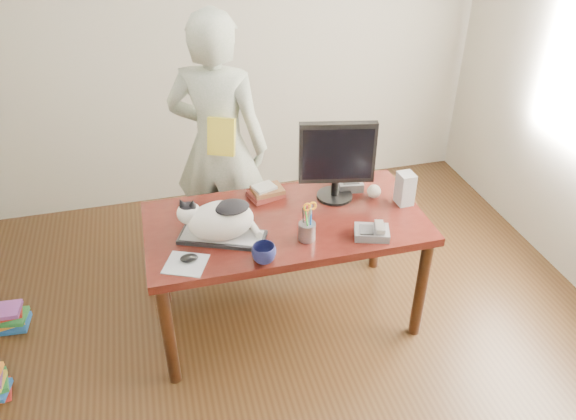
{
  "coord_description": "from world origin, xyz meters",
  "views": [
    {
      "loc": [
        -0.66,
        -1.97,
        2.57
      ],
      "look_at": [
        0.0,
        0.55,
        0.85
      ],
      "focal_mm": 35.0,
      "sensor_mm": 36.0,
      "label": 1
    }
  ],
  "objects_px": {
    "pen_cup": "(307,229)",
    "speaker": "(405,188)",
    "book_pile_b": "(7,318)",
    "phone": "(373,232)",
    "monitor": "(337,157)",
    "cat": "(218,219)",
    "desk": "(283,233)",
    "baseball": "(374,191)",
    "mouse": "(189,258)",
    "book_stack": "(266,192)",
    "keyboard": "(222,237)",
    "coffee_mug": "(264,254)",
    "person": "(219,147)",
    "calculator": "(349,182)"
  },
  "relations": [
    {
      "from": "pen_cup",
      "to": "speaker",
      "type": "height_order",
      "value": "pen_cup"
    },
    {
      "from": "book_pile_b",
      "to": "phone",
      "type": "bearing_deg",
      "value": -16.24
    },
    {
      "from": "monitor",
      "to": "pen_cup",
      "type": "height_order",
      "value": "monitor"
    },
    {
      "from": "cat",
      "to": "speaker",
      "type": "bearing_deg",
      "value": 27.44
    },
    {
      "from": "desk",
      "to": "baseball",
      "type": "distance_m",
      "value": 0.61
    },
    {
      "from": "pen_cup",
      "to": "desk",
      "type": "bearing_deg",
      "value": 102.98
    },
    {
      "from": "mouse",
      "to": "book_stack",
      "type": "height_order",
      "value": "book_stack"
    },
    {
      "from": "keyboard",
      "to": "coffee_mug",
      "type": "xyz_separation_m",
      "value": [
        0.18,
        -0.25,
        0.04
      ]
    },
    {
      "from": "coffee_mug",
      "to": "person",
      "type": "bearing_deg",
      "value": 93.37
    },
    {
      "from": "calculator",
      "to": "person",
      "type": "xyz_separation_m",
      "value": [
        -0.75,
        0.45,
        0.12
      ]
    },
    {
      "from": "desk",
      "to": "book_pile_b",
      "type": "bearing_deg",
      "value": 171.03
    },
    {
      "from": "calculator",
      "to": "book_pile_b",
      "type": "relative_size",
      "value": 0.85
    },
    {
      "from": "coffee_mug",
      "to": "speaker",
      "type": "distance_m",
      "value": 0.99
    },
    {
      "from": "phone",
      "to": "book_stack",
      "type": "height_order",
      "value": "phone"
    },
    {
      "from": "pen_cup",
      "to": "cat",
      "type": "bearing_deg",
      "value": 165.39
    },
    {
      "from": "person",
      "to": "book_pile_b",
      "type": "distance_m",
      "value": 1.71
    },
    {
      "from": "cat",
      "to": "pen_cup",
      "type": "relative_size",
      "value": 1.91
    },
    {
      "from": "mouse",
      "to": "speaker",
      "type": "relative_size",
      "value": 0.55
    },
    {
      "from": "desk",
      "to": "monitor",
      "type": "distance_m",
      "value": 0.56
    },
    {
      "from": "cat",
      "to": "pen_cup",
      "type": "xyz_separation_m",
      "value": [
        0.46,
        -0.12,
        -0.07
      ]
    },
    {
      "from": "mouse",
      "to": "phone",
      "type": "distance_m",
      "value": 1.0
    },
    {
      "from": "monitor",
      "to": "coffee_mug",
      "type": "bearing_deg",
      "value": -126.57
    },
    {
      "from": "monitor",
      "to": "person",
      "type": "height_order",
      "value": "person"
    },
    {
      "from": "cat",
      "to": "person",
      "type": "xyz_separation_m",
      "value": [
        0.13,
        0.81,
        0.01
      ]
    },
    {
      "from": "baseball",
      "to": "calculator",
      "type": "xyz_separation_m",
      "value": [
        -0.1,
        0.17,
        -0.01
      ]
    },
    {
      "from": "speaker",
      "to": "cat",
      "type": "bearing_deg",
      "value": -178.66
    },
    {
      "from": "phone",
      "to": "book_pile_b",
      "type": "relative_size",
      "value": 0.85
    },
    {
      "from": "cat",
      "to": "book_pile_b",
      "type": "distance_m",
      "value": 1.61
    },
    {
      "from": "pen_cup",
      "to": "speaker",
      "type": "distance_m",
      "value": 0.7
    },
    {
      "from": "book_pile_b",
      "to": "book_stack",
      "type": "bearing_deg",
      "value": -2.54
    },
    {
      "from": "cat",
      "to": "calculator",
      "type": "bearing_deg",
      "value": 45.4
    },
    {
      "from": "person",
      "to": "book_stack",
      "type": "bearing_deg",
      "value": 140.53
    },
    {
      "from": "speaker",
      "to": "person",
      "type": "relative_size",
      "value": 0.11
    },
    {
      "from": "speaker",
      "to": "book_pile_b",
      "type": "distance_m",
      "value": 2.6
    },
    {
      "from": "keyboard",
      "to": "person",
      "type": "bearing_deg",
      "value": 105.0
    },
    {
      "from": "baseball",
      "to": "mouse",
      "type": "bearing_deg",
      "value": -163.46
    },
    {
      "from": "cat",
      "to": "book_pile_b",
      "type": "bearing_deg",
      "value": -175.22
    },
    {
      "from": "keyboard",
      "to": "book_pile_b",
      "type": "relative_size",
      "value": 1.94
    },
    {
      "from": "speaker",
      "to": "book_stack",
      "type": "bearing_deg",
      "value": 157.41
    },
    {
      "from": "monitor",
      "to": "baseball",
      "type": "bearing_deg",
      "value": 1.65
    },
    {
      "from": "speaker",
      "to": "baseball",
      "type": "bearing_deg",
      "value": 142.21
    },
    {
      "from": "desk",
      "to": "phone",
      "type": "relative_size",
      "value": 7.27
    },
    {
      "from": "cat",
      "to": "monitor",
      "type": "relative_size",
      "value": 0.9
    },
    {
      "from": "speaker",
      "to": "baseball",
      "type": "distance_m",
      "value": 0.19
    },
    {
      "from": "keyboard",
      "to": "phone",
      "type": "distance_m",
      "value": 0.82
    },
    {
      "from": "monitor",
      "to": "keyboard",
      "type": "bearing_deg",
      "value": -149.97
    },
    {
      "from": "mouse",
      "to": "calculator",
      "type": "relative_size",
      "value": 0.5
    },
    {
      "from": "cat",
      "to": "person",
      "type": "height_order",
      "value": "person"
    },
    {
      "from": "pen_cup",
      "to": "person",
      "type": "height_order",
      "value": "person"
    },
    {
      "from": "keyboard",
      "to": "book_stack",
      "type": "distance_m",
      "value": 0.49
    }
  ]
}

